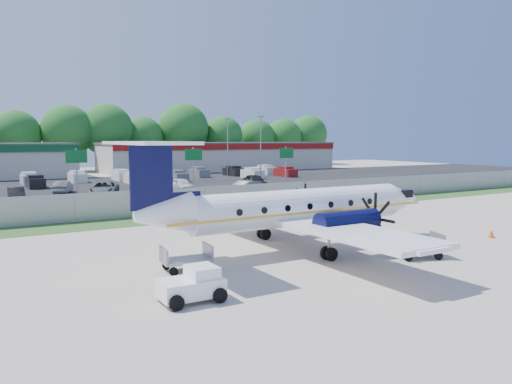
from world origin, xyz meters
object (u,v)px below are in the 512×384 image
baggage_cart_near (186,259)px  baggage_cart_far (417,247)px  aircraft (295,208)px  pushback_tug (193,285)px

baggage_cart_near → baggage_cart_far: 11.22m
aircraft → baggage_cart_far: (3.92, -4.77, -1.64)m
pushback_tug → baggage_cart_far: pushback_tug is taller
pushback_tug → aircraft: bearing=32.4°
aircraft → baggage_cart_far: bearing=-50.6°
baggage_cart_near → pushback_tug: bearing=-109.7°
pushback_tug → baggage_cart_near: 4.17m
pushback_tug → baggage_cart_near: size_ratio=1.02×
aircraft → pushback_tug: aircraft is taller
aircraft → baggage_cart_near: 7.03m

